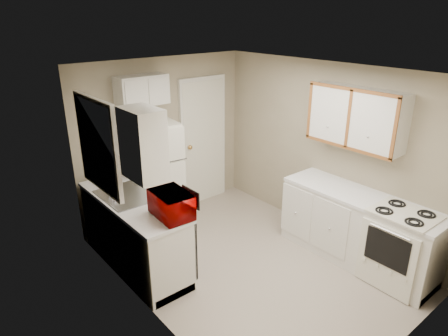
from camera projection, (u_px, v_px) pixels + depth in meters
floor at (249, 263)px, 5.09m from camera, size 3.80×3.80×0.00m
ceiling at (254, 71)px, 4.21m from camera, size 3.80×3.80×0.00m
wall_left at (145, 212)px, 3.81m from camera, size 3.80×3.80×0.00m
wall_right at (325, 151)px, 5.48m from camera, size 3.80×3.80×0.00m
wall_back at (165, 139)px, 6.00m from camera, size 2.80×2.80×0.00m
wall_front at (410, 244)px, 3.29m from camera, size 2.80×2.80×0.00m
left_counter at (135, 233)px, 4.91m from camera, size 0.60×1.80×0.90m
dishwasher at (182, 242)px, 4.64m from camera, size 0.03×0.58×0.72m
sink at (126, 199)px, 4.87m from camera, size 0.54×0.74×0.16m
microwave at (172, 204)px, 4.31m from camera, size 0.53×0.32×0.34m
soap_bottle at (111, 182)px, 4.98m from camera, size 0.10×0.10×0.21m
window_blinds at (99, 145)px, 4.44m from camera, size 0.10×0.98×1.08m
upper_cabinet_left at (143, 144)px, 3.84m from camera, size 0.30×0.45×0.70m
refrigerator at (154, 176)px, 5.68m from camera, size 0.73×0.72×1.59m
cabinet_over_fridge at (142, 90)px, 5.36m from camera, size 0.70×0.30×0.40m
interior_door at (203, 142)px, 6.46m from camera, size 0.86×0.06×2.08m
right_counter at (357, 228)px, 5.00m from camera, size 0.60×2.00×0.90m
stove at (398, 252)px, 4.59m from camera, size 0.56×0.68×0.82m
upper_cabinet_right at (356, 117)px, 4.81m from camera, size 0.30×1.20×0.70m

